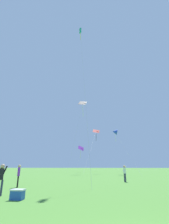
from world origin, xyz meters
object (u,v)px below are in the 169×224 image
(kite_black_large, at_px, (82,107))
(person_foreground_watcher, at_px, (1,176))
(picnic_cooler, at_px, (18,194))
(person_near_tree, at_px, (125,172))
(kite_teal_box, at_px, (81,33))
(kite_blue_delta, at_px, (115,132))
(person_far_back, at_px, (19,174))
(kite_red_high, at_px, (96,133))
(kite_purple_streamer, at_px, (81,150))

(kite_black_large, bearing_deg, person_foreground_watcher, -88.24)
(kite_black_large, xyz_separation_m, picnic_cooler, (2.40, -32.82, -15.84))
(person_near_tree, bearing_deg, kite_teal_box, 159.16)
(kite_blue_delta, bearing_deg, person_foreground_watcher, -103.34)
(person_foreground_watcher, relative_size, picnic_cooler, 2.57)
(kite_teal_box, bearing_deg, kite_black_large, 98.37)
(person_far_back, height_order, person_near_tree, person_far_back)
(kite_teal_box, xyz_separation_m, person_near_tree, (4.88, -1.86, -19.16))
(kite_red_high, xyz_separation_m, person_far_back, (-3.51, -26.36, -7.76))
(kite_blue_delta, relative_size, person_far_back, 5.99)
(kite_blue_delta, relative_size, person_near_tree, 5.99)
(kite_red_high, distance_m, person_near_tree, 22.32)
(person_foreground_watcher, bearing_deg, kite_black_large, 91.76)
(kite_red_high, height_order, person_near_tree, kite_red_high)
(kite_teal_box, relative_size, person_far_back, 13.80)
(kite_teal_box, bearing_deg, kite_red_high, 88.69)
(kite_purple_streamer, height_order, person_foreground_watcher, kite_purple_streamer)
(kite_teal_box, xyz_separation_m, person_far_back, (-3.09, -7.78, -19.16))
(kite_purple_streamer, bearing_deg, person_near_tree, -71.33)
(kite_black_large, distance_m, person_foreground_watcher, 35.46)
(person_near_tree, bearing_deg, person_far_back, -143.38)
(person_foreground_watcher, height_order, picnic_cooler, person_foreground_watcher)
(person_far_back, xyz_separation_m, person_near_tree, (7.97, 5.92, -0.00))
(kite_black_large, height_order, picnic_cooler, kite_black_large)
(kite_black_large, xyz_separation_m, person_foreground_watcher, (0.98, -32.05, -15.13))
(kite_red_high, bearing_deg, picnic_cooler, -91.97)
(kite_red_high, relative_size, kite_blue_delta, 1.28)
(kite_red_high, height_order, kite_blue_delta, kite_red_high)
(kite_red_high, bearing_deg, kite_teal_box, -91.31)
(kite_blue_delta, height_order, picnic_cooler, kite_blue_delta)
(kite_black_large, distance_m, person_far_back, 32.18)
(person_far_back, bearing_deg, person_foreground_watcher, -74.10)
(person_far_back, relative_size, person_foreground_watcher, 1.00)
(kite_red_high, height_order, kite_teal_box, kite_teal_box)
(kite_blue_delta, height_order, person_near_tree, kite_blue_delta)
(kite_purple_streamer, xyz_separation_m, person_near_tree, (8.97, -26.53, -4.60))
(kite_purple_streamer, bearing_deg, kite_blue_delta, -41.59)
(person_far_back, height_order, picnic_cooler, person_far_back)
(kite_purple_streamer, xyz_separation_m, kite_red_high, (4.52, -6.09, 3.16))
(kite_red_high, relative_size, picnic_cooler, 19.76)
(person_far_back, distance_m, person_foreground_watcher, 3.80)
(kite_purple_streamer, distance_m, picnic_cooler, 37.41)
(person_foreground_watcher, bearing_deg, kite_purple_streamer, 93.24)
(kite_purple_streamer, bearing_deg, person_far_back, -88.23)
(person_near_tree, bearing_deg, kite_black_large, 109.38)
(person_foreground_watcher, bearing_deg, kite_teal_box, 79.83)
(person_foreground_watcher, bearing_deg, person_far_back, 105.90)
(kite_black_large, xyz_separation_m, kite_teal_box, (3.03, -20.62, 4.02))
(kite_black_large, bearing_deg, picnic_cooler, -85.82)
(kite_black_large, relative_size, picnic_cooler, 29.75)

